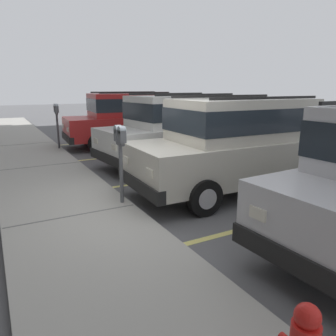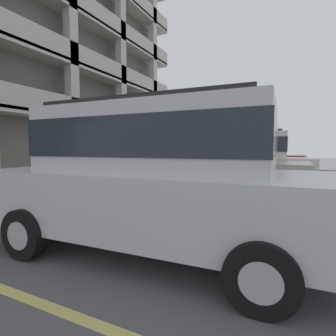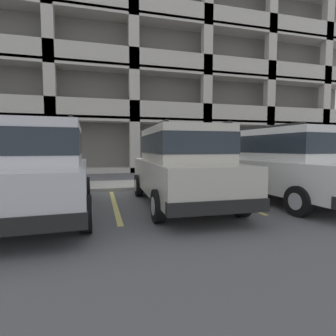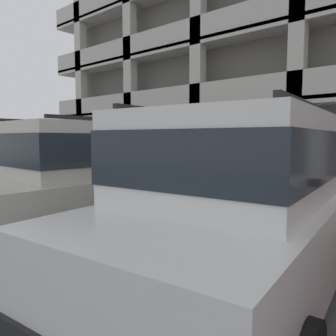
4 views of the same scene
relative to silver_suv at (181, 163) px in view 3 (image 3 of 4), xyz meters
name	(u,v)px [view 3 (image 3 of 4)]	position (x,y,z in m)	size (l,w,h in m)	color
ground_plane	(158,192)	(-0.09, 2.29, -1.14)	(80.00, 80.00, 0.10)	#565659
sidewalk	(151,184)	(-0.09, 3.59, -1.03)	(40.00, 2.20, 0.12)	#9E9B93
parking_stall_lines	(218,196)	(1.48, 0.89, -1.08)	(12.68, 4.80, 0.01)	#DBD16B
silver_suv	(181,163)	(0.00, 0.00, 0.00)	(2.08, 4.81, 2.03)	beige
red_sedan	(41,166)	(-3.23, -0.32, 0.00)	(2.17, 4.86, 2.03)	silver
dark_hatchback	(282,162)	(2.85, -0.22, 0.00)	(2.34, 4.94, 2.03)	silver
parking_meter_near	(163,156)	(0.14, 2.64, 0.10)	(0.35, 0.12, 1.43)	#595B60
parking_meter_far	(311,153)	(6.42, 2.60, 0.17)	(0.35, 0.12, 1.53)	#47474C
parking_garage	(125,49)	(0.03, 14.49, 7.95)	(32.00, 10.00, 19.25)	#64625C
fire_hydrant	(33,179)	(-4.14, 2.94, -0.62)	(0.30, 0.30, 0.70)	red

